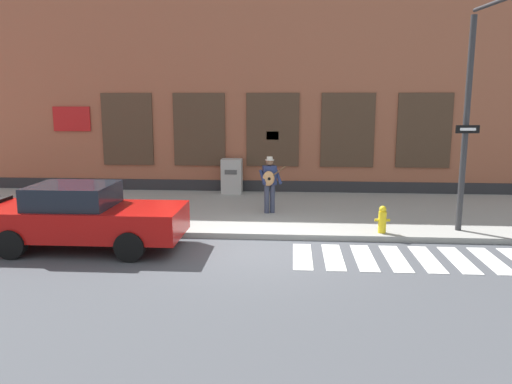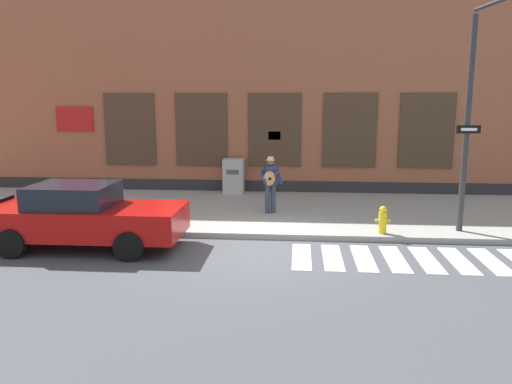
{
  "view_description": "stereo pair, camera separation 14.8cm",
  "coord_description": "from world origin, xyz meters",
  "px_view_note": "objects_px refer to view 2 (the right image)",
  "views": [
    {
      "loc": [
        0.73,
        -11.25,
        3.45
      ],
      "look_at": [
        -0.18,
        1.13,
        1.16
      ],
      "focal_mm": 35.0,
      "sensor_mm": 36.0,
      "label": 1
    },
    {
      "loc": [
        0.88,
        -11.23,
        3.45
      ],
      "look_at": [
        -0.18,
        1.13,
        1.16
      ],
      "focal_mm": 35.0,
      "sensor_mm": 36.0,
      "label": 2
    }
  ],
  "objects_px": {
    "busker": "(270,181)",
    "red_car": "(83,216)",
    "traffic_light": "(494,78)",
    "fire_hydrant": "(383,220)",
    "utility_box": "(234,176)"
  },
  "relations": [
    {
      "from": "busker",
      "to": "utility_box",
      "type": "bearing_deg",
      "value": 115.69
    },
    {
      "from": "red_car",
      "to": "traffic_light",
      "type": "distance_m",
      "value": 9.88
    },
    {
      "from": "red_car",
      "to": "busker",
      "type": "distance_m",
      "value": 5.45
    },
    {
      "from": "red_car",
      "to": "traffic_light",
      "type": "relative_size",
      "value": 0.84
    },
    {
      "from": "utility_box",
      "to": "fire_hydrant",
      "type": "relative_size",
      "value": 1.77
    },
    {
      "from": "red_car",
      "to": "utility_box",
      "type": "bearing_deg",
      "value": 67.48
    },
    {
      "from": "traffic_light",
      "to": "utility_box",
      "type": "bearing_deg",
      "value": 138.35
    },
    {
      "from": "red_car",
      "to": "fire_hydrant",
      "type": "xyz_separation_m",
      "value": [
        7.17,
        1.39,
        -0.28
      ]
    },
    {
      "from": "red_car",
      "to": "traffic_light",
      "type": "height_order",
      "value": "traffic_light"
    },
    {
      "from": "utility_box",
      "to": "fire_hydrant",
      "type": "height_order",
      "value": "utility_box"
    },
    {
      "from": "busker",
      "to": "utility_box",
      "type": "xyz_separation_m",
      "value": [
        -1.5,
        3.12,
        -0.34
      ]
    },
    {
      "from": "busker",
      "to": "traffic_light",
      "type": "height_order",
      "value": "traffic_light"
    },
    {
      "from": "busker",
      "to": "red_car",
      "type": "bearing_deg",
      "value": -140.86
    },
    {
      "from": "busker",
      "to": "traffic_light",
      "type": "relative_size",
      "value": 0.3
    },
    {
      "from": "fire_hydrant",
      "to": "traffic_light",
      "type": "bearing_deg",
      "value": -18.18
    }
  ]
}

